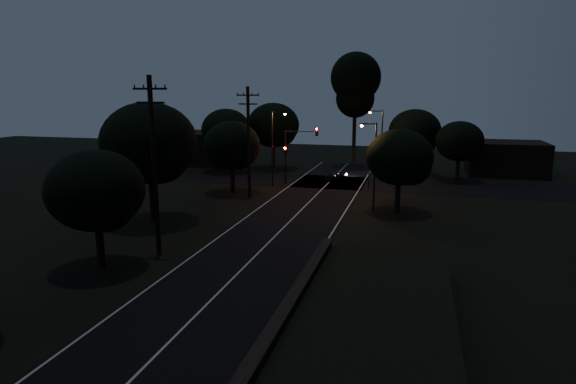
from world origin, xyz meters
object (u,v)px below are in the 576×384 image
Objects in this scene: streetlight_b at (380,141)px; car at (335,176)px; signal_mast at (300,145)px; signal_left at (285,158)px; streetlight_a at (274,143)px; streetlight_c at (373,160)px; utility_pole_far at (249,141)px; signal_right at (369,161)px; tall_pine at (356,84)px; utility_pole_mid at (154,164)px.

car is at bearing -171.96° from streetlight_b.
streetlight_b is (8.22, 4.01, 0.30)m from signal_mast.
streetlight_a is (-0.71, -1.99, 1.80)m from signal_left.
streetlight_b is at bearing 92.14° from streetlight_c.
signal_right is at bearing 37.00° from utility_pole_far.
tall_pine reaches higher than utility_pole_far.
utility_pole_mid reaches higher than signal_mast.
utility_pole_mid is 1.38× the size of streetlight_a.
utility_pole_mid is 40.94m from tall_pine.
streetlight_a is at bearing -168.66° from signal_right.
signal_left and signal_right have the same top height.
tall_pine is 4.86× the size of car.
streetlight_b reaches higher than signal_right.
signal_right is at bearing 0.00° from signal_left.
tall_pine is at bearing 75.38° from signal_mast.
streetlight_c is (11.83, 15.00, -1.39)m from utility_pole_mid.
utility_pole_far is 1.31× the size of streetlight_b.
utility_pole_mid is 23.04m from streetlight_a.
streetlight_b is 6.39m from car.
signal_right is 10.26m from streetlight_a.
car is (-4.85, -0.69, -4.10)m from streetlight_b.
signal_mast is 2.00× the size of car.
tall_pine reaches higher than car.
utility_pole_mid is 31.15m from streetlight_b.
signal_right is 0.55× the size of streetlight_c.
signal_right is 0.51× the size of streetlight_a.
utility_pole_far is 1.31× the size of streetlight_a.
car is (5.76, 5.31, -4.10)m from streetlight_a.
utility_pole_mid reaches higher than streetlight_c.
utility_pole_mid is 3.52× the size of car.
utility_pole_far is 3.36× the size of car.
car is (3.37, 3.32, -3.81)m from signal_mast.
streetlight_a is at bearing -140.23° from signal_mast.
signal_right is (10.60, 7.99, -2.65)m from utility_pole_far.
utility_pole_mid is at bearing -97.04° from signal_mast.
car is (6.45, 28.31, -5.21)m from utility_pole_mid.
utility_pole_mid is 2.68× the size of signal_right.
utility_pole_far reaches higher than signal_right.
utility_pole_far is 6.10m from streetlight_a.
streetlight_a is (-2.39, -1.99, 0.30)m from signal_mast.
tall_pine is 17.97m from signal_left.
utility_pole_far reaches higher than car.
signal_right is 4.45m from streetlight_b.
tall_pine is 2.43× the size of signal_mast.
utility_pole_far is at bearing 170.40° from streetlight_c.
utility_pole_far is 24.66m from tall_pine.
signal_right is 5.79m from car.
tall_pine is (7.00, 40.00, 5.22)m from utility_pole_mid.
utility_pole_mid is 25.22m from signal_mast.
utility_pole_far is 2.56× the size of signal_left.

